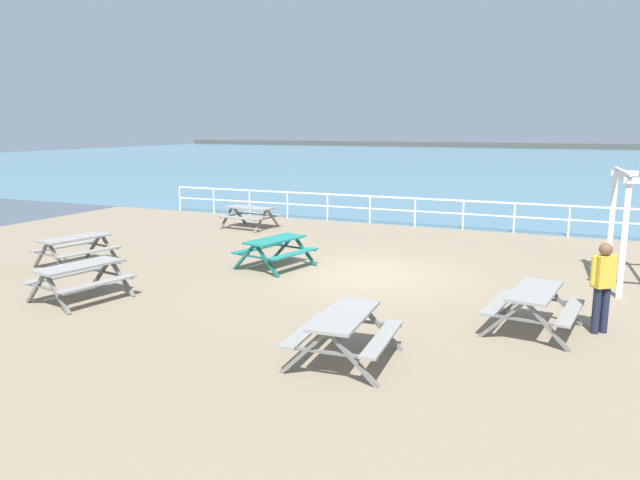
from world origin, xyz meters
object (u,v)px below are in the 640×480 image
picnic_table_near_right (76,244)px  picnic_table_mid_centre (250,212)px  picnic_table_far_left (80,273)px  picnic_table_near_left (344,326)px  visitor (603,282)px  picnic_table_seaward (534,300)px  picnic_table_far_right (275,246)px

picnic_table_near_right → picnic_table_mid_centre: size_ratio=1.05×
picnic_table_near_right → picnic_table_far_left: 3.54m
picnic_table_near_left → picnic_table_mid_centre: bearing=33.0°
picnic_table_near_right → picnic_table_far_left: (2.58, -2.43, 0.00)m
picnic_table_far_left → visitor: size_ratio=1.24×
picnic_table_mid_centre → picnic_table_seaward: 13.09m
picnic_table_far_right → picnic_table_near_right: bearing=123.5°
visitor → picnic_table_near_right: bearing=50.7°
picnic_table_near_right → picnic_table_near_left: bearing=-98.7°
picnic_table_mid_centre → picnic_table_seaward: (10.51, -7.81, 0.00)m
picnic_table_near_left → picnic_table_far_left: bearing=77.9°
visitor → picnic_table_near_left: bearing=91.6°
picnic_table_near_left → picnic_table_mid_centre: size_ratio=0.96×
picnic_table_far_left → picnic_table_near_right: bearing=57.6°
picnic_table_near_left → picnic_table_near_right: (-9.04, 3.37, 0.00)m
picnic_table_seaward → visitor: bearing=-65.3°
picnic_table_near_left → picnic_table_far_right: 6.68m
picnic_table_far_right → picnic_table_seaward: (6.68, -2.57, 0.00)m
picnic_table_near_left → visitor: 4.86m
picnic_table_far_left → visitor: 10.43m
picnic_table_far_left → picnic_table_seaward: bearing=-67.9°
picnic_table_near_right → picnic_table_far_right: bearing=-57.1°
picnic_table_near_left → picnic_table_near_right: 9.65m
picnic_table_near_left → picnic_table_far_right: (-4.05, 5.31, 0.00)m
picnic_table_seaward → visitor: size_ratio=1.18×
picnic_table_mid_centre → picnic_table_seaward: size_ratio=1.01×
picnic_table_near_left → picnic_table_near_right: same height
picnic_table_near_right → picnic_table_far_left: same height
picnic_table_seaward → visitor: (1.11, 0.37, 0.36)m
picnic_table_near_right → visitor: bearing=-79.5°
picnic_table_mid_centre → picnic_table_far_left: (1.42, -9.60, 0.00)m
picnic_table_far_left → visitor: bearing=-67.1°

